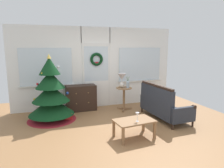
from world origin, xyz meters
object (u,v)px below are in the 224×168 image
at_px(table_lamp, 122,78).
at_px(settee_sofa, 162,105).
at_px(christmas_tree, 51,96).
at_px(side_table, 124,94).
at_px(gift_box, 69,116).
at_px(dresser_cabinet, 81,98).
at_px(flower_vase, 128,84).
at_px(coffee_table, 134,123).
at_px(wine_glass, 137,115).

bearing_deg(table_lamp, settee_sofa, -56.00).
bearing_deg(christmas_tree, settee_sofa, -16.43).
distance_m(side_table, gift_box, 1.82).
distance_m(dresser_cabinet, flower_vase, 1.50).
height_order(flower_vase, coffee_table, flower_vase).
xyz_separation_m(flower_vase, wine_glass, (-0.57, -1.95, -0.29)).
height_order(coffee_table, wine_glass, wine_glass).
xyz_separation_m(christmas_tree, gift_box, (0.42, -0.15, -0.55)).
bearing_deg(christmas_tree, wine_glass, -46.67).
distance_m(settee_sofa, table_lamp, 1.47).
distance_m(christmas_tree, coffee_table, 2.39).
height_order(christmas_tree, settee_sofa, christmas_tree).
bearing_deg(settee_sofa, side_table, 122.76).
bearing_deg(side_table, wine_glass, -103.22).
xyz_separation_m(dresser_cabinet, flower_vase, (1.36, -0.44, 0.43)).
relative_size(coffee_table, gift_box, 4.75).
relative_size(dresser_cabinet, table_lamp, 2.07).
bearing_deg(coffee_table, gift_box, 128.63).
bearing_deg(wine_glass, settee_sofa, 39.26).
distance_m(table_lamp, flower_vase, 0.25).
relative_size(coffee_table, wine_glass, 4.59).
relative_size(christmas_tree, gift_box, 9.32).
height_order(flower_vase, gift_box, flower_vase).
height_order(christmas_tree, wine_glass, christmas_tree).
bearing_deg(dresser_cabinet, side_table, -16.84).
xyz_separation_m(table_lamp, coffee_table, (-0.44, -1.96, -0.66)).
xyz_separation_m(table_lamp, flower_vase, (0.16, -0.10, -0.17)).
height_order(table_lamp, flower_vase, table_lamp).
xyz_separation_m(dresser_cabinet, wine_glass, (0.79, -2.40, 0.14)).
xyz_separation_m(dresser_cabinet, settee_sofa, (1.95, -1.45, -0.01)).
bearing_deg(dresser_cabinet, coffee_table, -71.68).
relative_size(dresser_cabinet, coffee_table, 1.02).
height_order(dresser_cabinet, settee_sofa, settee_sofa).
height_order(dresser_cabinet, flower_vase, flower_vase).
xyz_separation_m(side_table, flower_vase, (0.10, -0.06, 0.32)).
bearing_deg(coffee_table, christmas_tree, 134.34).
distance_m(dresser_cabinet, coffee_table, 2.43).
relative_size(flower_vase, gift_box, 1.86).
bearing_deg(side_table, dresser_cabinet, 163.16).
height_order(coffee_table, gift_box, coffee_table).
bearing_deg(gift_box, coffee_table, -51.37).
distance_m(christmas_tree, wine_glass, 2.46).
bearing_deg(wine_glass, table_lamp, 78.63).
height_order(flower_vase, wine_glass, flower_vase).
bearing_deg(wine_glass, side_table, 76.78).
distance_m(dresser_cabinet, side_table, 1.33).
distance_m(christmas_tree, gift_box, 0.71).
bearing_deg(settee_sofa, wine_glass, -140.74).
distance_m(side_table, coffee_table, 1.99).
bearing_deg(settee_sofa, gift_box, 164.18).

